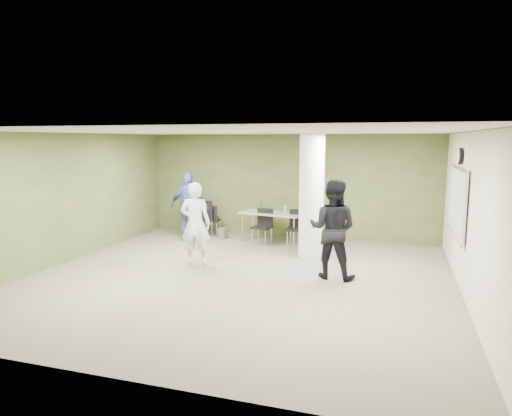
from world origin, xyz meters
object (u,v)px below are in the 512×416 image
(folding_table, at_px, (272,214))
(chair_back_left, at_px, (211,218))
(man_blue, at_px, (189,207))
(man_black, at_px, (333,229))
(woman_white, at_px, (196,224))

(folding_table, xyz_separation_m, chair_back_left, (-1.82, 0.24, -0.23))
(folding_table, height_order, man_blue, man_blue)
(man_black, xyz_separation_m, man_blue, (-4.07, 2.18, -0.06))
(woman_white, bearing_deg, man_black, 168.52)
(woman_white, relative_size, man_blue, 0.98)
(man_black, bearing_deg, woman_white, 4.52)
(chair_back_left, bearing_deg, folding_table, 165.76)
(man_black, distance_m, man_blue, 4.62)
(folding_table, bearing_deg, woman_white, -100.32)
(woman_white, bearing_deg, chair_back_left, -83.29)
(woman_white, height_order, man_black, man_black)
(chair_back_left, bearing_deg, man_black, 135.37)
(man_black, bearing_deg, man_blue, -22.00)
(woman_white, distance_m, man_black, 2.92)
(woman_white, relative_size, man_black, 0.92)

